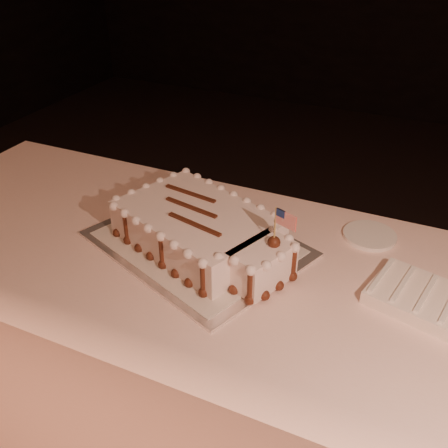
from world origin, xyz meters
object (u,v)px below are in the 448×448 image
at_px(cake_board, 197,244).
at_px(napkin_stack, 424,299).
at_px(banquet_table, 277,382).
at_px(sheet_cake, 204,231).
at_px(side_plate, 370,235).

distance_m(cake_board, napkin_stack, 0.58).
distance_m(banquet_table, sheet_cake, 0.50).
relative_size(cake_board, side_plate, 3.72).
relative_size(cake_board, sheet_cake, 1.01).
xyz_separation_m(cake_board, side_plate, (0.42, 0.23, 0.00)).
distance_m(banquet_table, napkin_stack, 0.51).
distance_m(cake_board, sheet_cake, 0.06).
bearing_deg(cake_board, napkin_stack, 21.19).
bearing_deg(cake_board, side_plate, 50.04).
xyz_separation_m(napkin_stack, side_plate, (-0.16, 0.23, -0.01)).
bearing_deg(sheet_cake, banquet_table, -7.77).
bearing_deg(banquet_table, cake_board, 170.83).
height_order(cake_board, sheet_cake, sheet_cake).
xyz_separation_m(banquet_table, sheet_cake, (-0.24, 0.03, 0.43)).
xyz_separation_m(banquet_table, cake_board, (-0.26, 0.04, 0.38)).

